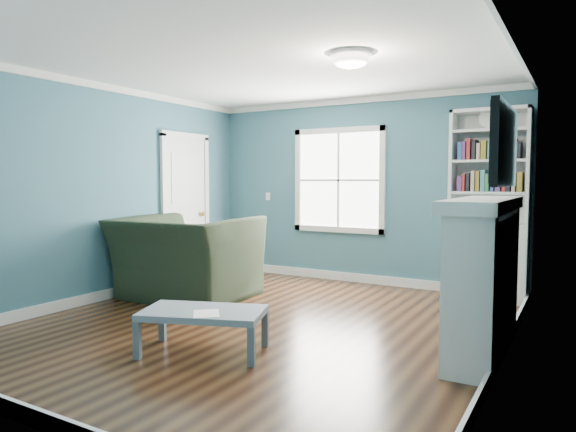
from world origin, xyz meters
The scene contains 13 objects.
floor centered at (0.00, 0.00, 0.00)m, with size 5.00×5.00×0.00m, color black.
room_walls centered at (0.00, 0.00, 1.58)m, with size 5.00×5.00×5.00m.
trim centered at (0.00, 0.00, 1.24)m, with size 4.50×5.00×2.60m.
window centered at (-0.30, 2.49, 1.45)m, with size 1.40×0.06×1.50m.
bookshelf centered at (1.77, 2.30, 0.92)m, with size 0.90×0.35×2.31m.
fireplace centered at (2.08, 0.20, 0.64)m, with size 0.44×1.58×1.30m.
tv centered at (2.20, 0.20, 1.72)m, with size 0.06×1.10×0.65m, color black.
door centered at (-2.22, 1.40, 1.07)m, with size 0.12×0.98×2.17m.
ceiling_fixture centered at (0.90, 0.10, 2.55)m, with size 0.38×0.38×0.15m.
light_switch centered at (-1.50, 2.48, 1.20)m, with size 0.08×0.01×0.12m, color white.
recliner centered at (-1.45, 0.51, 0.67)m, with size 1.54×1.00×1.34m, color black.
coffee_table centered at (0.03, -0.96, 0.32)m, with size 1.14×0.86×0.37m.
paper_sheet centered at (0.14, -1.05, 0.37)m, with size 0.21×0.26×0.00m, color white.
Camera 1 is at (2.77, -4.26, 1.45)m, focal length 32.00 mm.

